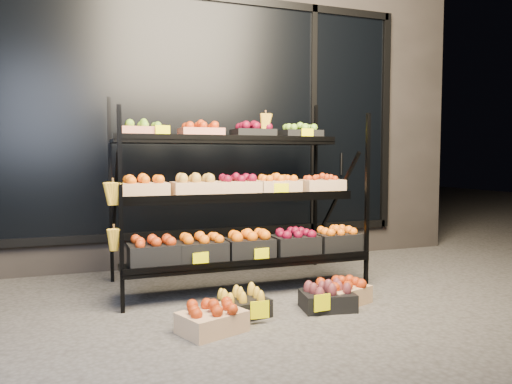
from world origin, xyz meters
name	(u,v)px	position (x,y,z in m)	size (l,w,h in m)	color
ground	(263,305)	(0.00, 0.00, 0.00)	(24.00, 24.00, 0.00)	#514F4C
building	(187,107)	(0.00, 2.59, 1.75)	(6.00, 2.08, 3.50)	#2D2826
display_rack	(238,197)	(0.00, 0.60, 0.79)	(2.18, 1.02, 1.66)	black
tag_floor_a	(260,316)	(-0.18, -0.40, 0.06)	(0.13, 0.01, 0.12)	#F9F200
tag_floor_b	(322,308)	(0.29, -0.40, 0.06)	(0.13, 0.01, 0.12)	#F9F200
floor_crate_left	(212,318)	(-0.52, -0.43, 0.09)	(0.47, 0.41, 0.20)	tan
floor_crate_midleft	(241,304)	(-0.25, -0.20, 0.09)	(0.42, 0.35, 0.19)	black
floor_crate_midright	(342,291)	(0.58, -0.17, 0.09)	(0.47, 0.41, 0.20)	tan
floor_crate_right	(327,297)	(0.41, -0.26, 0.09)	(0.42, 0.34, 0.19)	black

